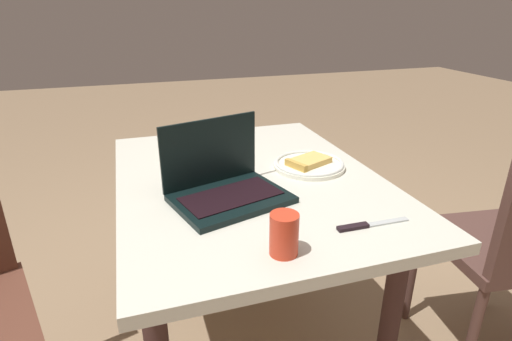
{
  "coord_description": "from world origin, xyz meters",
  "views": [
    {
      "loc": [
        -1.19,
        0.36,
        1.28
      ],
      "look_at": [
        -0.03,
        -0.01,
        0.77
      ],
      "focal_mm": 28.61,
      "sensor_mm": 36.0,
      "label": 1
    }
  ],
  "objects_px": {
    "laptop": "(224,183)",
    "pizza_tray": "(209,146)",
    "drink_cup": "(284,234)",
    "pizza_plate": "(309,164)",
    "table_knife": "(366,225)",
    "dining_table": "(249,207)"
  },
  "relations": [
    {
      "from": "laptop",
      "to": "pizza_tray",
      "type": "distance_m",
      "value": 0.42
    },
    {
      "from": "drink_cup",
      "to": "pizza_plate",
      "type": "bearing_deg",
      "value": -30.76
    },
    {
      "from": "table_knife",
      "to": "laptop",
      "type": "bearing_deg",
      "value": 47.75
    },
    {
      "from": "table_knife",
      "to": "drink_cup",
      "type": "height_order",
      "value": "drink_cup"
    },
    {
      "from": "pizza_tray",
      "to": "table_knife",
      "type": "relative_size",
      "value": 1.69
    },
    {
      "from": "pizza_plate",
      "to": "pizza_tray",
      "type": "xyz_separation_m",
      "value": [
        0.28,
        0.3,
        0.01
      ]
    },
    {
      "from": "dining_table",
      "to": "drink_cup",
      "type": "height_order",
      "value": "drink_cup"
    },
    {
      "from": "dining_table",
      "to": "pizza_plate",
      "type": "xyz_separation_m",
      "value": [
        0.02,
        -0.23,
        0.12
      ]
    },
    {
      "from": "laptop",
      "to": "pizza_plate",
      "type": "xyz_separation_m",
      "value": [
        0.14,
        -0.34,
        -0.03
      ]
    },
    {
      "from": "pizza_plate",
      "to": "pizza_tray",
      "type": "height_order",
      "value": "pizza_tray"
    },
    {
      "from": "dining_table",
      "to": "laptop",
      "type": "distance_m",
      "value": 0.23
    },
    {
      "from": "pizza_tray",
      "to": "drink_cup",
      "type": "distance_m",
      "value": 0.75
    },
    {
      "from": "dining_table",
      "to": "pizza_tray",
      "type": "bearing_deg",
      "value": 13.45
    },
    {
      "from": "pizza_plate",
      "to": "drink_cup",
      "type": "bearing_deg",
      "value": 149.24
    },
    {
      "from": "dining_table",
      "to": "drink_cup",
      "type": "relative_size",
      "value": 10.88
    },
    {
      "from": "laptop",
      "to": "table_knife",
      "type": "distance_m",
      "value": 0.42
    },
    {
      "from": "pizza_tray",
      "to": "table_knife",
      "type": "height_order",
      "value": "pizza_tray"
    },
    {
      "from": "dining_table",
      "to": "table_knife",
      "type": "xyz_separation_m",
      "value": [
        -0.4,
        -0.2,
        0.11
      ]
    },
    {
      "from": "pizza_tray",
      "to": "table_knife",
      "type": "bearing_deg",
      "value": -159.07
    },
    {
      "from": "dining_table",
      "to": "pizza_plate",
      "type": "bearing_deg",
      "value": -85.53
    },
    {
      "from": "pizza_plate",
      "to": "table_knife",
      "type": "height_order",
      "value": "pizza_plate"
    },
    {
      "from": "table_knife",
      "to": "drink_cup",
      "type": "bearing_deg",
      "value": 100.94
    }
  ]
}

